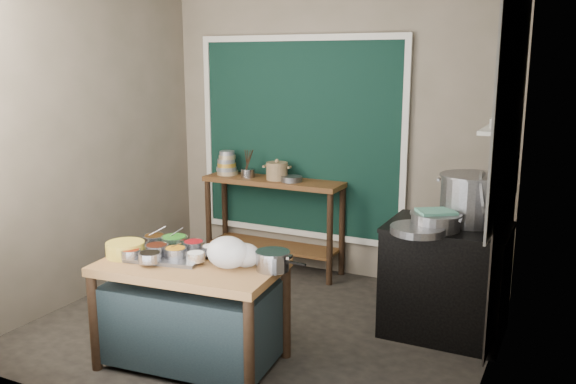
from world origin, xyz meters
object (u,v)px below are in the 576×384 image
at_px(prep_table, 192,314).
at_px(stove_block, 446,281).
at_px(stock_pot, 471,199).
at_px(steamer, 436,221).
at_px(back_counter, 274,225).
at_px(condiment_tray, 168,255).
at_px(saucepan, 273,261).
at_px(ceramic_crock, 277,172).
at_px(yellow_basin, 125,249).
at_px(utensil_cup, 248,173).

bearing_deg(prep_table, stove_block, 35.66).
relative_size(stove_block, stock_pot, 1.82).
bearing_deg(steamer, back_counter, 154.09).
bearing_deg(stove_block, prep_table, -138.85).
distance_m(stove_block, condiment_tray, 2.15).
xyz_separation_m(saucepan, ceramic_crock, (-0.94, 1.89, 0.21)).
height_order(saucepan, steamer, steamer).
height_order(condiment_tray, steamer, steamer).
relative_size(back_counter, yellow_basin, 5.32).
xyz_separation_m(yellow_basin, steamer, (1.91, 1.22, 0.14)).
bearing_deg(yellow_basin, saucepan, 11.01).
relative_size(back_counter, utensil_cup, 9.93).
height_order(condiment_tray, ceramic_crock, ceramic_crock).
bearing_deg(condiment_tray, stock_pot, 36.95).
bearing_deg(saucepan, stove_block, 56.75).
distance_m(prep_table, condiment_tray, 0.45).
height_order(prep_table, utensil_cup, utensil_cup).
bearing_deg(utensil_cup, steamer, -22.17).
relative_size(condiment_tray, steamer, 1.45).
xyz_separation_m(yellow_basin, utensil_cup, (-0.19, 2.08, 0.19)).
xyz_separation_m(stove_block, steamer, (-0.07, -0.16, 0.52)).
height_order(prep_table, steamer, steamer).
bearing_deg(ceramic_crock, back_counter, 163.45).
bearing_deg(ceramic_crock, utensil_cup, -176.77).
bearing_deg(yellow_basin, prep_table, 9.83).
relative_size(condiment_tray, ceramic_crock, 2.47).
bearing_deg(condiment_tray, steamer, 33.85).
height_order(condiment_tray, yellow_basin, yellow_basin).
bearing_deg(saucepan, stock_pot, 55.74).
xyz_separation_m(utensil_cup, ceramic_crock, (0.32, 0.02, 0.03)).
height_order(back_counter, utensil_cup, utensil_cup).
height_order(back_counter, stock_pot, stock_pot).
relative_size(stove_block, saucepan, 3.78).
relative_size(condiment_tray, stock_pot, 1.15).
distance_m(back_counter, yellow_basin, 2.14).
distance_m(prep_table, ceramic_crock, 2.15).
height_order(stock_pot, steamer, stock_pot).
xyz_separation_m(condiment_tray, yellow_basin, (-0.27, -0.12, 0.04)).
xyz_separation_m(prep_table, ceramic_crock, (-0.36, 2.02, 0.65)).
relative_size(yellow_basin, steamer, 0.70).
distance_m(condiment_tray, yellow_basin, 0.30).
xyz_separation_m(saucepan, steamer, (0.84, 1.02, 0.13)).
height_order(prep_table, yellow_basin, yellow_basin).
height_order(ceramic_crock, stock_pot, stock_pot).
xyz_separation_m(yellow_basin, stock_pot, (2.11, 1.51, 0.27)).
xyz_separation_m(ceramic_crock, stock_pot, (1.98, -0.59, 0.05)).
bearing_deg(utensil_cup, stove_block, -17.80).
bearing_deg(condiment_tray, stove_block, 36.45).
bearing_deg(stock_pot, utensil_cup, 165.98).
bearing_deg(back_counter, prep_table, -78.52).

